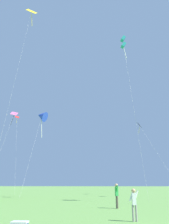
{
  "coord_description": "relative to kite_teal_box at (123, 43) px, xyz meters",
  "views": [
    {
      "loc": [
        -2.24,
        -5.44,
        1.76
      ],
      "look_at": [
        -5.07,
        28.76,
        12.25
      ],
      "focal_mm": 37.83,
      "sensor_mm": 36.0,
      "label": 1
    }
  ],
  "objects": [
    {
      "name": "person_with_spool",
      "position": [
        -2.12,
        -9.34,
        -19.22
      ],
      "size": [
        0.26,
        0.57,
        1.79
      ],
      "color": "#665B4C",
      "rests_on": "ground_plane"
    },
    {
      "name": "kite_black_large",
      "position": [
        3.65,
        13.0,
        -9.13
      ],
      "size": [
        4.25,
        10.11,
        12.49
      ],
      "color": "black",
      "rests_on": "ground_plane"
    },
    {
      "name": "kite_teal_box",
      "position": [
        0.0,
        0.0,
        0.0
      ],
      "size": [
        1.54,
        4.71,
        21.34
      ],
      "color": "teal",
      "rests_on": "ground_plane"
    },
    {
      "name": "kite_blue_delta",
      "position": [
        -14.47,
        12.97,
        -6.41
      ],
      "size": [
        2.5,
        9.55,
        15.08
      ],
      "color": "blue",
      "rests_on": "ground_plane"
    },
    {
      "name": "kite_pink_low",
      "position": [
        -18.54,
        9.39,
        -7.66
      ],
      "size": [
        2.06,
        5.09,
        13.95
      ],
      "color": "pink",
      "rests_on": "ground_plane"
    },
    {
      "name": "person_foreground_watcher",
      "position": [
        -1.57,
        -15.81,
        -19.38
      ],
      "size": [
        0.5,
        0.21,
        1.54
      ],
      "color": "gray",
      "rests_on": "ground_plane"
    },
    {
      "name": "kite_yellow_diamond",
      "position": [
        -14.62,
        3.31,
        7.47
      ],
      "size": [
        2.85,
        5.04,
        30.19
      ],
      "color": "yellow",
      "rests_on": "ground_plane"
    },
    {
      "name": "kite_red_high",
      "position": [
        -21.26,
        18.52,
        -6.1
      ],
      "size": [
        4.44,
        8.78,
        15.98
      ],
      "color": "red",
      "rests_on": "ground_plane"
    }
  ]
}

